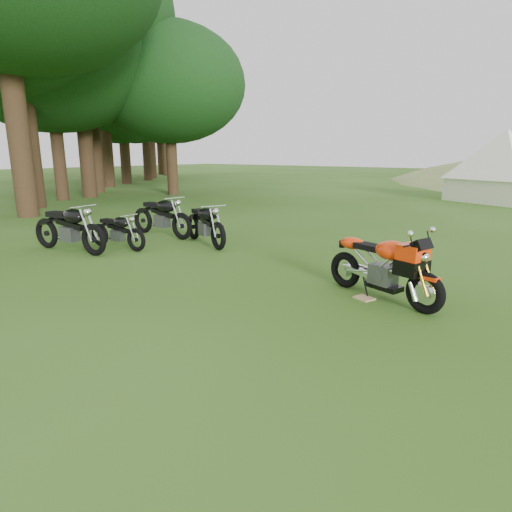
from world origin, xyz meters
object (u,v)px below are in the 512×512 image
Objects in this scene: plywood_board at (364,298)px; sport_motorcycle at (383,261)px; tent_left at (503,169)px; vintage_moto_d at (205,223)px; vintage_moto_a at (68,227)px; vintage_moto_c at (161,215)px; vintage_moto_b at (117,230)px.

sport_motorcycle is at bearing 37.44° from plywood_board.
vintage_moto_d is at bearing -80.88° from tent_left.
tent_left is (5.49, 17.38, 0.90)m from vintage_moto_a.
vintage_moto_d is 0.59× the size of tent_left.
tent_left is (-1.18, 16.07, 0.89)m from sport_motorcycle.
vintage_moto_c is at bearing -174.42° from sport_motorcycle.
vintage_moto_c is (-0.40, 1.61, 0.13)m from vintage_moto_b.
vintage_moto_b is 0.82× the size of vintage_moto_d.
sport_motorcycle is 6.15m from vintage_moto_b.
vintage_moto_a is at bearing -130.30° from vintage_moto_b.
plywood_board is 5.96m from vintage_moto_b.
tent_left is (-0.98, 16.22, 1.46)m from plywood_board.
vintage_moto_b is at bearing 48.21° from vintage_moto_a.
plywood_board is 0.13× the size of vintage_moto_c.
vintage_moto_d is (1.64, -0.02, -0.04)m from vintage_moto_c.
sport_motorcycle is 0.90× the size of vintage_moto_a.
sport_motorcycle is 5.02m from vintage_moto_d.
vintage_moto_a is 0.64× the size of tent_left.
plywood_board is 6.49m from vintage_moto_c.
sport_motorcycle is 16.14m from tent_left.
sport_motorcycle is 1.17× the size of vintage_moto_b.
vintage_moto_d is at bearing -1.72° from vintage_moto_c.
plywood_board is at bearing -5.46° from vintage_moto_b.
vintage_moto_a is 1.08× the size of vintage_moto_d.
vintage_moto_b is 2.02m from vintage_moto_d.
vintage_moto_a is 3.02m from vintage_moto_d.
vintage_moto_a is at bearing -169.87° from plywood_board.
vintage_moto_c is at bearing 168.30° from plywood_board.
vintage_moto_a is (-6.67, -1.30, -0.01)m from sport_motorcycle.
vintage_moto_d is at bearing -177.44° from sport_motorcycle.
vintage_moto_a is 2.47m from vintage_moto_c.
tent_left reaches higher than vintage_moto_c.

